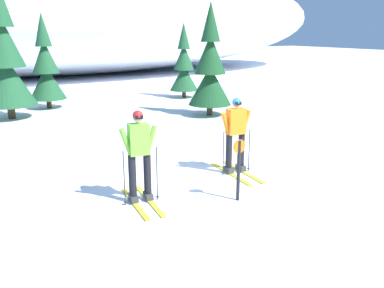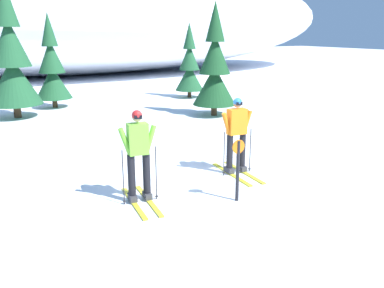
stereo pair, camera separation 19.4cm
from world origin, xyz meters
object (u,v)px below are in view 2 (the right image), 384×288
Objects in this scene: pine_tree_center_left at (52,69)px; trail_marker_post at (238,166)px; pine_tree_far_left at (12,61)px; skier_lime_jacket at (138,155)px; pine_tree_far_right at (189,67)px; pine_tree_center_right at (215,69)px; skier_orange_jacket at (237,134)px.

trail_marker_post is (1.13, -12.38, -0.97)m from pine_tree_center_left.
pine_tree_far_left is 11.31m from trail_marker_post.
pine_tree_center_left is (0.58, 11.45, 0.72)m from skier_lime_jacket.
pine_tree_center_right is at bearing -106.29° from pine_tree_far_right.
skier_lime_jacket is 0.35× the size of pine_tree_far_left.
pine_tree_center_left is at bearing 87.08° from skier_lime_jacket.
pine_tree_far_left is 7.74m from pine_tree_center_right.
skier_lime_jacket is 11.49m from pine_tree_center_left.
pine_tree_center_right is (5.83, 6.56, 0.87)m from skier_lime_jacket.
pine_tree_far_right reaches higher than skier_lime_jacket.
skier_orange_jacket is 2.69m from skier_lime_jacket.
pine_tree_far_right is (7.14, 11.03, 0.57)m from skier_lime_jacket.
pine_tree_far_left is at bearing 104.75° from trail_marker_post.
pine_tree_far_left is at bearing -138.20° from pine_tree_center_left.
skier_orange_jacket reaches higher than trail_marker_post.
skier_orange_jacket is 0.41× the size of pine_tree_center_right.
trail_marker_post is at bearing -123.96° from skier_orange_jacket.
pine_tree_far_left is at bearing 96.56° from skier_lime_jacket.
pine_tree_far_left reaches higher than pine_tree_center_left.
pine_tree_far_right is at bearing -3.72° from pine_tree_center_left.
pine_tree_far_left is 4.13× the size of trail_marker_post.
skier_lime_jacket is at bearing -122.91° from pine_tree_far_right.
pine_tree_center_left is at bearing 95.22° from trail_marker_post.
pine_tree_center_right reaches higher than skier_orange_jacket.
pine_tree_far_right is at bearing 67.00° from skier_orange_jacket.
skier_lime_jacket reaches higher than skier_orange_jacket.
skier_lime_jacket reaches higher than trail_marker_post.
pine_tree_far_right is (6.55, -0.43, -0.15)m from pine_tree_center_left.
trail_marker_post is (-5.42, -11.96, -0.81)m from pine_tree_far_right.
pine_tree_center_right is at bearing -42.96° from pine_tree_center_left.
trail_marker_post is at bearing -75.25° from pine_tree_far_left.
pine_tree_far_left reaches higher than skier_lime_jacket.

